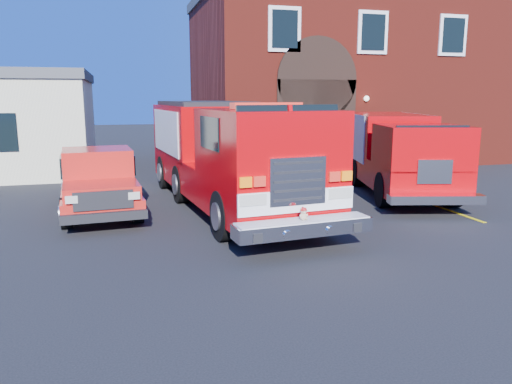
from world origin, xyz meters
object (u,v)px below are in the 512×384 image
object	(u,v)px
fire_station	(342,78)
fire_engine	(227,153)
secondary_truck	(394,150)
pickup_truck	(98,181)

from	to	relation	value
fire_station	fire_engine	distance (m)	14.02
fire_engine	secondary_truck	bearing A→B (deg)	10.03
fire_station	pickup_truck	world-z (taller)	fire_station
fire_station	fire_engine	bearing A→B (deg)	-128.96
fire_station	secondary_truck	size ratio (longest dim) A/B	1.78
fire_station	secondary_truck	world-z (taller)	fire_station
fire_engine	pickup_truck	size ratio (longest dim) A/B	1.81
pickup_truck	secondary_truck	bearing A→B (deg)	3.78
pickup_truck	secondary_truck	distance (m)	10.03
fire_engine	secondary_truck	world-z (taller)	fire_engine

